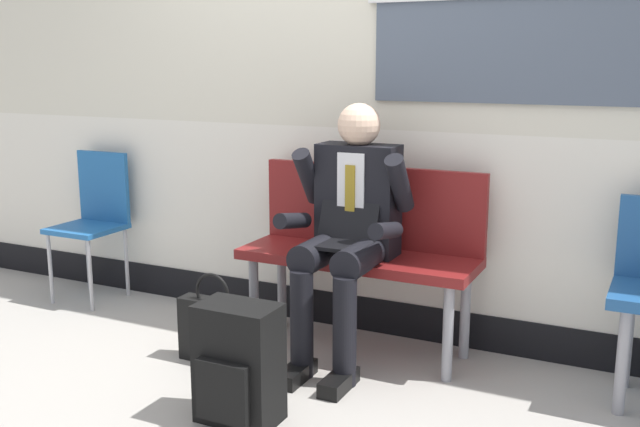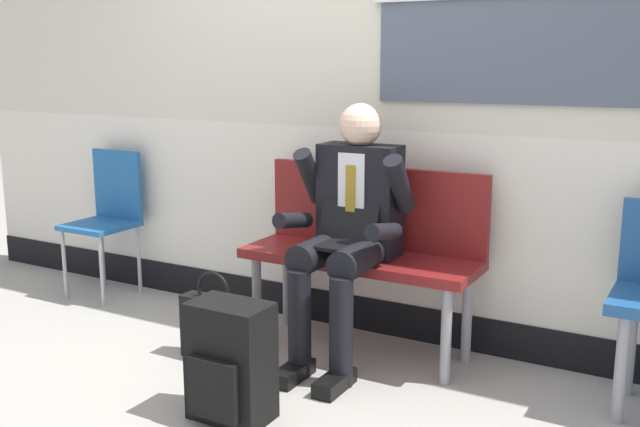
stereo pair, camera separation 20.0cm
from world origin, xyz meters
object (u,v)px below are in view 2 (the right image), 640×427
backpack (230,363)px  handbag (214,327)px  bench_with_person (366,242)px  folding_chair (109,209)px  person_seated (348,226)px

backpack → handbag: 0.65m
bench_with_person → handbag: (-0.58, -0.51, -0.39)m
backpack → handbag: bearing=133.3°
bench_with_person → backpack: (-0.14, -0.98, -0.32)m
bench_with_person → handbag: size_ratio=2.64×
folding_chair → handbag: bearing=-23.9°
bench_with_person → folding_chair: bench_with_person is taller
handbag → bench_with_person: bearing=41.4°
backpack → folding_chair: folding_chair is taller
bench_with_person → backpack: bench_with_person is taller
backpack → folding_chair: 1.99m
person_seated → folding_chair: person_seated is taller
backpack → folding_chair: size_ratio=0.55×
bench_with_person → folding_chair: (-1.82, 0.04, -0.02)m
bench_with_person → backpack: 1.04m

